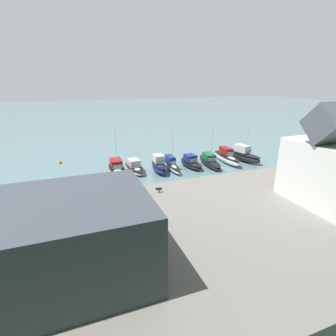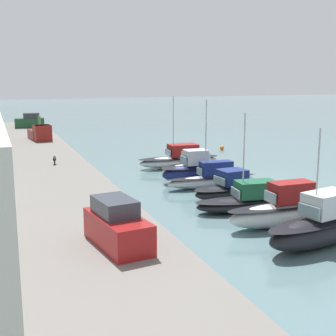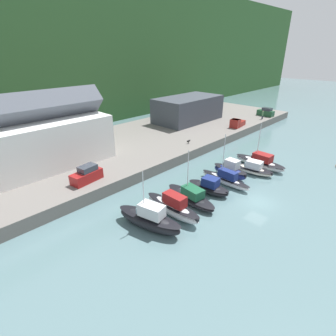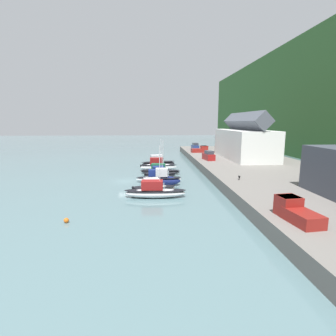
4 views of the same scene
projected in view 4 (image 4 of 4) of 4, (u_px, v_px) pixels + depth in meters
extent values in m
plane|color=slate|center=(126.00, 181.00, 46.65)|extent=(320.00, 320.00, 0.00)
cube|color=slate|center=(272.00, 175.00, 48.23)|extent=(95.97, 23.57, 1.71)
cube|color=white|center=(244.00, 144.00, 63.78)|extent=(21.95, 8.99, 6.78)
cube|color=#515660|center=(245.00, 121.00, 62.82)|extent=(22.39, 4.26, 4.26)
ellipsoid|color=black|center=(158.00, 164.00, 59.92)|extent=(3.70, 8.03, 1.69)
ellipsoid|color=black|center=(158.00, 162.00, 59.82)|extent=(3.82, 8.20, 0.12)
cube|color=silver|center=(157.00, 158.00, 59.55)|extent=(2.11, 2.99, 1.32)
cube|color=#8CA5B2|center=(163.00, 158.00, 60.00)|extent=(1.40, 0.40, 0.66)
cylinder|color=silver|center=(161.00, 150.00, 59.50)|extent=(0.10, 0.10, 4.94)
ellipsoid|color=white|center=(158.00, 167.00, 56.41)|extent=(1.86, 7.90, 1.55)
ellipsoid|color=black|center=(158.00, 165.00, 56.32)|extent=(1.94, 8.05, 0.12)
cube|color=maroon|center=(156.00, 161.00, 56.14)|extent=(1.37, 2.77, 1.29)
cube|color=#8CA5B2|center=(164.00, 162.00, 56.26)|extent=(1.21, 0.11, 0.64)
cube|color=black|center=(141.00, 166.00, 56.15)|extent=(0.36, 0.28, 0.56)
ellipsoid|color=black|center=(160.00, 172.00, 52.83)|extent=(3.10, 8.07, 0.98)
ellipsoid|color=black|center=(160.00, 170.00, 52.77)|extent=(3.21, 8.24, 0.12)
cube|color=#195638|center=(158.00, 167.00, 52.67)|extent=(1.95, 2.93, 1.15)
cube|color=#8CA5B2|center=(166.00, 167.00, 52.62)|extent=(1.48, 0.27, 0.57)
cylinder|color=silver|center=(163.00, 155.00, 52.20)|extent=(0.10, 0.10, 5.89)
ellipsoid|color=black|center=(160.00, 175.00, 49.28)|extent=(2.83, 6.07, 1.07)
ellipsoid|color=black|center=(160.00, 173.00, 49.22)|extent=(2.93, 6.19, 0.12)
cube|color=navy|center=(158.00, 169.00, 49.04)|extent=(1.87, 2.22, 1.17)
cube|color=#8CA5B2|center=(164.00, 170.00, 49.27)|extent=(1.49, 0.26, 0.58)
cube|color=black|center=(145.00, 175.00, 48.77)|extent=(0.39, 0.32, 0.56)
ellipsoid|color=silver|center=(159.00, 179.00, 45.71)|extent=(1.75, 7.91, 1.08)
ellipsoid|color=black|center=(159.00, 177.00, 45.64)|extent=(1.82, 8.07, 0.12)
cube|color=navy|center=(156.00, 173.00, 45.50)|extent=(1.19, 2.79, 1.17)
cube|color=#8CA5B2|center=(165.00, 174.00, 45.57)|extent=(0.98, 0.14, 0.58)
cylinder|color=silver|center=(162.00, 158.00, 45.08)|extent=(0.10, 0.10, 6.33)
ellipsoid|color=navy|center=(163.00, 181.00, 43.30)|extent=(2.24, 5.67, 1.61)
ellipsoid|color=black|center=(163.00, 178.00, 43.21)|extent=(2.33, 5.78, 0.12)
cube|color=silver|center=(162.00, 172.00, 43.05)|extent=(1.56, 2.03, 1.30)
cube|color=#8CA5B2|center=(169.00, 173.00, 43.09)|extent=(1.31, 0.17, 0.65)
cube|color=black|center=(147.00, 179.00, 43.22)|extent=(0.38, 0.30, 0.56)
ellipsoid|color=white|center=(154.00, 189.00, 39.57)|extent=(2.92, 6.74, 0.93)
ellipsoid|color=black|center=(154.00, 187.00, 39.52)|extent=(3.02, 6.88, 0.12)
cube|color=silver|center=(151.00, 182.00, 39.34)|extent=(1.90, 2.45, 1.13)
cube|color=#8CA5B2|center=(160.00, 183.00, 39.59)|extent=(1.50, 0.26, 0.57)
cube|color=black|center=(133.00, 188.00, 39.01)|extent=(0.39, 0.32, 0.56)
ellipsoid|color=silver|center=(155.00, 193.00, 36.60)|extent=(2.63, 8.54, 1.20)
ellipsoid|color=black|center=(155.00, 190.00, 36.53)|extent=(2.73, 8.71, 0.12)
cube|color=maroon|center=(152.00, 185.00, 36.38)|extent=(1.85, 3.02, 1.20)
cube|color=#8CA5B2|center=(164.00, 186.00, 36.46)|extent=(1.57, 0.16, 0.60)
cylinder|color=silver|center=(160.00, 167.00, 35.98)|extent=(0.10, 0.10, 6.13)
cube|color=maroon|center=(208.00, 157.00, 60.87)|extent=(4.41, 2.38, 1.40)
cube|color=#333842|center=(209.00, 152.00, 60.37)|extent=(2.50, 1.84, 0.76)
cube|color=navy|center=(195.00, 147.00, 83.36)|extent=(4.28, 2.00, 1.40)
cube|color=#333842|center=(195.00, 144.00, 82.86)|extent=(2.38, 1.64, 0.76)
cube|color=maroon|center=(302.00, 218.00, 22.70)|extent=(3.72, 2.41, 1.10)
cube|color=maroon|center=(288.00, 206.00, 24.59)|extent=(2.10, 2.11, 1.90)
cube|color=#2D333D|center=(289.00, 199.00, 24.46)|extent=(1.82, 1.98, 0.50)
cube|color=maroon|center=(197.00, 151.00, 75.53)|extent=(2.38, 3.71, 1.10)
cube|color=maroon|center=(204.00, 149.00, 75.81)|extent=(2.10, 2.09, 1.90)
cube|color=#2D333D|center=(204.00, 147.00, 75.69)|extent=(1.97, 1.81, 0.50)
cylinder|color=black|center=(239.00, 179.00, 40.06)|extent=(0.12, 0.12, 0.28)
ellipsoid|color=black|center=(239.00, 177.00, 40.01)|extent=(0.83, 0.41, 0.36)
sphere|color=black|center=(240.00, 176.00, 39.64)|extent=(0.22, 0.22, 0.22)
sphere|color=orange|center=(66.00, 220.00, 27.43)|extent=(0.53, 0.53, 0.53)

